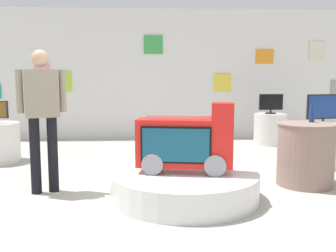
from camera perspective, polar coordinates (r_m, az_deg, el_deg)
name	(u,v)px	position (r m, az deg, el deg)	size (l,w,h in m)	color
ground_plane	(153,201)	(4.28, -2.24, -11.34)	(30.00, 30.00, 0.00)	#B2ADA3
back_wall_display	(150,74)	(8.69, -2.69, 7.83)	(12.19, 0.13, 2.93)	silver
main_display_pedestal	(184,185)	(4.36, 2.48, -8.93)	(1.69, 1.69, 0.30)	silver
novelty_firetruck_tv	(186,144)	(4.24, 2.78, -2.77)	(1.11, 0.51, 0.80)	gray
display_pedestal_center_rear	(270,129)	(8.15, 15.21, -0.43)	(0.67, 0.67, 0.64)	silver
tv_on_center_rear	(271,103)	(8.10, 15.34, 3.33)	(0.50, 0.22, 0.41)	black
display_pedestal_right_rear	(322,145)	(6.44, 22.25, -2.66)	(0.86, 0.86, 0.64)	silver
tv_on_right_rear	(324,108)	(6.37, 22.51, 2.47)	(0.58, 0.24, 0.48)	black
side_table_round	(306,154)	(5.13, 20.12, -3.96)	(0.73, 0.73, 0.80)	gray
bottle_on_side_table	(312,115)	(5.22, 20.97, 1.62)	(0.07, 0.07, 0.24)	navy
shopper_browsing_near_truck	(42,110)	(4.66, -18.51, 2.34)	(0.53, 0.32, 1.70)	black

